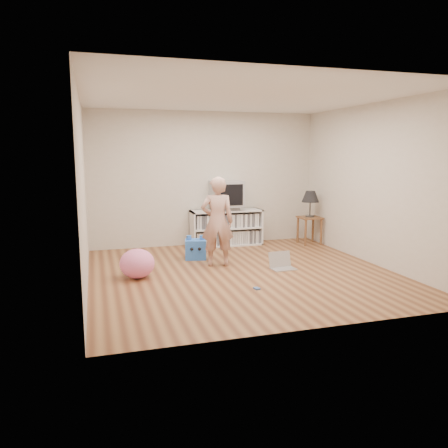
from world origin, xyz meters
TOP-DOWN VIEW (x-y plane):
  - ground at (0.00, 0.00)m, footprint 4.50×4.50m
  - walls at (0.00, 0.00)m, footprint 4.52×4.52m
  - ceiling at (0.00, 0.00)m, footprint 4.50×4.50m
  - media_unit at (0.36, 2.04)m, footprint 1.40×0.45m
  - dvd_deck at (0.36, 2.02)m, footprint 0.45×0.35m
  - crt_tv at (0.36, 2.02)m, footprint 0.60×0.53m
  - side_table at (1.99, 1.65)m, footprint 0.42×0.42m
  - table_lamp at (1.99, 1.65)m, footprint 0.34×0.34m
  - person at (-0.24, 0.53)m, footprint 0.58×0.44m
  - laptop at (0.68, 0.06)m, footprint 0.39×0.32m
  - playing_cards at (-0.08, -0.83)m, footprint 0.08×0.10m
  - plush_blue at (-0.48, 1.07)m, footprint 0.41×0.36m
  - plush_pink at (-1.56, 0.17)m, footprint 0.58×0.58m

SIDE VIEW (x-z plane):
  - ground at x=0.00m, z-range 0.00..0.00m
  - playing_cards at x=-0.08m, z-range 0.00..0.02m
  - laptop at x=0.68m, z-range -0.06..0.20m
  - plush_blue at x=-0.48m, z-range -0.03..0.38m
  - plush_pink at x=-1.56m, z-range 0.00..0.43m
  - media_unit at x=0.36m, z-range 0.00..0.70m
  - side_table at x=1.99m, z-range 0.14..0.69m
  - person at x=-0.24m, z-range 0.00..1.44m
  - dvd_deck at x=0.36m, z-range 0.70..0.77m
  - table_lamp at x=1.99m, z-range 0.68..1.20m
  - crt_tv at x=0.36m, z-range 0.77..1.27m
  - walls at x=0.00m, z-range 0.00..2.60m
  - ceiling at x=0.00m, z-range 2.60..2.60m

